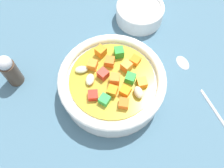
% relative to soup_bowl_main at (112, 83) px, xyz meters
% --- Properties ---
extents(ground_plane, '(1.40, 1.40, 0.02)m').
position_rel_soup_bowl_main_xyz_m(ground_plane, '(0.00, -0.00, -0.04)').
color(ground_plane, '#42667A').
extents(soup_bowl_main, '(0.21, 0.21, 0.07)m').
position_rel_soup_bowl_main_xyz_m(soup_bowl_main, '(0.00, 0.00, 0.00)').
color(soup_bowl_main, white).
rests_on(soup_bowl_main, ground_plane).
extents(spoon, '(0.08, 0.23, 0.01)m').
position_rel_soup_bowl_main_xyz_m(spoon, '(-0.15, 0.11, -0.03)').
color(spoon, silver).
rests_on(spoon, ground_plane).
extents(side_bowl_small, '(0.12, 0.12, 0.04)m').
position_rel_soup_bowl_main_xyz_m(side_bowl_small, '(-0.18, -0.11, -0.01)').
color(side_bowl_small, white).
rests_on(side_bowl_small, ground_plane).
extents(pepper_shaker, '(0.03, 0.03, 0.08)m').
position_rel_soup_bowl_main_xyz_m(pepper_shaker, '(0.14, -0.15, 0.01)').
color(pepper_shaker, '#4C3828').
rests_on(pepper_shaker, ground_plane).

